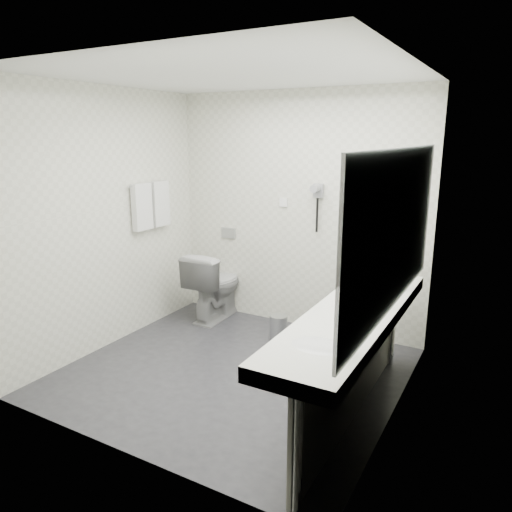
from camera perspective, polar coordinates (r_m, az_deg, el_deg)
The scene contains 30 objects.
floor at distance 4.39m, azimuth -2.74°, elevation -13.60°, with size 2.80×2.80×0.00m, color #2D2C32.
ceiling at distance 3.91m, azimuth -3.20°, elevation 20.86°, with size 2.80×2.80×0.00m, color white.
wall_back at distance 5.09m, azimuth 4.87°, elevation 5.16°, with size 2.80×2.80×0.00m, color silver.
wall_front at distance 2.97m, azimuth -16.38°, elevation -1.91°, with size 2.80×2.80×0.00m, color silver.
wall_left at distance 4.84m, azimuth -17.17°, elevation 4.11°, with size 2.60×2.60×0.00m, color silver.
wall_right at distance 3.44m, azimuth 17.19°, elevation 0.20°, with size 2.60×2.60×0.00m, color silver.
vanity_counter at distance 3.46m, azimuth 11.44°, elevation -7.21°, with size 0.55×2.20×0.10m, color white.
vanity_panel at distance 3.63m, azimuth 11.49°, elevation -13.54°, with size 0.03×2.15×0.75m, color #9C9C94.
vanity_post_near at distance 2.79m, azimuth 4.93°, elevation -22.71°, with size 0.06×0.06×0.75m, color silver.
vanity_post_far at distance 4.54m, azimuth 15.96°, elevation -7.98°, with size 0.06×0.06×0.75m, color silver.
mirror at distance 3.21m, azimuth 16.42°, elevation 2.94°, with size 0.02×2.20×1.05m, color #B2BCC6.
basin_near at distance 2.88m, azimuth 7.38°, elevation -10.81°, with size 0.40×0.31×0.05m, color white.
basin_far at distance 4.04m, azimuth 14.34°, elevation -3.71°, with size 0.40×0.31×0.05m, color white.
faucet_near at distance 2.78m, azimuth 11.22°, elevation -9.84°, with size 0.04×0.04×0.15m, color silver.
faucet_far at distance 3.97m, azimuth 17.13°, elevation -2.85°, with size 0.04×0.04×0.15m, color silver.
soap_bottle_a at distance 3.36m, azimuth 12.58°, elevation -6.13°, with size 0.04×0.04×0.10m, color white.
glass_left at distance 3.55m, azimuth 15.25°, elevation -5.16°, with size 0.05×0.05×0.10m, color silver.
glass_right at distance 3.70m, azimuth 14.54°, elevation -4.34°, with size 0.05×0.05×0.10m, color silver.
toilet at distance 5.47m, azimuth -4.92°, elevation -3.43°, with size 0.44×0.78×0.79m, color white.
flush_plate at distance 5.53m, azimuth -3.31°, elevation 2.76°, with size 0.18×0.02×0.12m, color #B2B5BA.
pedal_bin at distance 4.94m, azimuth 2.70°, elevation -8.65°, with size 0.18×0.18×0.26m, color #B2B5BA.
bin_lid at distance 4.89m, azimuth 2.72°, elevation -7.19°, with size 0.18×0.18×0.01m, color #B2B5BA.
towel_rail at distance 5.16m, azimuth -12.60°, elevation 8.36°, with size 0.02×0.02×0.62m, color silver.
towel_near at distance 5.08m, azimuth -13.43°, elevation 5.72°, with size 0.07×0.24×0.48m, color white.
towel_far at distance 5.28m, azimuth -11.38°, elevation 6.15°, with size 0.07×0.24×0.48m, color white.
dryer_cradle at distance 4.93m, azimuth 7.45°, elevation 7.74°, with size 0.10×0.04×0.14m, color gray.
dryer_barrel at distance 4.87m, azimuth 7.15°, elevation 8.01°, with size 0.08×0.08×0.14m, color gray.
dryer_cord at distance 4.95m, azimuth 7.29°, elevation 4.85°, with size 0.02×0.02×0.35m, color black.
switch_plate_a at distance 5.13m, azimuth 3.30°, elevation 6.39°, with size 0.09×0.02×0.09m, color white.
switch_plate_b at distance 4.87m, azimuth 10.76°, elevation 5.74°, with size 0.09×0.02×0.09m, color white.
Camera 1 is at (2.07, -3.28, 2.05)m, focal length 33.55 mm.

